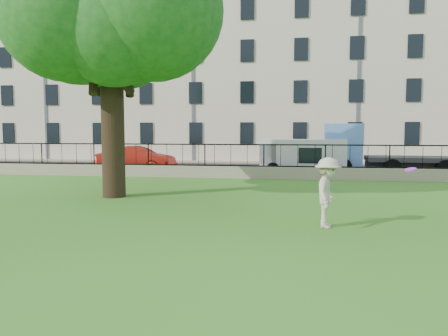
% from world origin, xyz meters
% --- Properties ---
extents(ground, '(120.00, 120.00, 0.00)m').
position_xyz_m(ground, '(0.00, 0.00, 0.00)').
color(ground, '#335E16').
rests_on(ground, ground).
extents(retaining_wall, '(50.00, 0.40, 0.60)m').
position_xyz_m(retaining_wall, '(0.00, 12.00, 0.30)').
color(retaining_wall, gray).
rests_on(retaining_wall, ground).
extents(iron_railing, '(50.00, 0.05, 1.13)m').
position_xyz_m(iron_railing, '(0.00, 12.00, 1.15)').
color(iron_railing, black).
rests_on(iron_railing, retaining_wall).
extents(street, '(60.00, 9.00, 0.01)m').
position_xyz_m(street, '(0.00, 16.70, 0.01)').
color(street, black).
rests_on(street, ground).
extents(sidewalk, '(60.00, 1.40, 0.12)m').
position_xyz_m(sidewalk, '(0.00, 21.90, 0.06)').
color(sidewalk, gray).
rests_on(sidewalk, ground).
extents(building_row, '(56.40, 10.40, 13.80)m').
position_xyz_m(building_row, '(0.00, 27.57, 6.92)').
color(building_row, beige).
rests_on(building_row, ground).
extents(tree, '(8.32, 6.52, 10.44)m').
position_xyz_m(tree, '(-5.14, 5.28, 6.98)').
color(tree, black).
rests_on(tree, ground).
extents(man, '(0.87, 1.25, 1.76)m').
position_xyz_m(man, '(2.27, 1.27, 0.88)').
color(man, beige).
rests_on(man, ground).
extents(frisbee, '(0.35, 0.35, 0.12)m').
position_xyz_m(frisbee, '(4.24, 1.38, 1.47)').
color(frisbee, '#AB27DF').
extents(red_sedan, '(4.63, 1.98, 1.49)m').
position_xyz_m(red_sedan, '(-7.53, 14.40, 0.74)').
color(red_sedan, '#B01E15').
rests_on(red_sedan, street).
extents(white_van, '(4.69, 2.14, 1.92)m').
position_xyz_m(white_van, '(2.00, 14.40, 0.96)').
color(white_van, silver).
rests_on(white_van, street).
extents(blue_truck, '(6.72, 2.68, 2.77)m').
position_xyz_m(blue_truck, '(6.50, 15.40, 1.39)').
color(blue_truck, '#5683CA').
rests_on(blue_truck, street).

